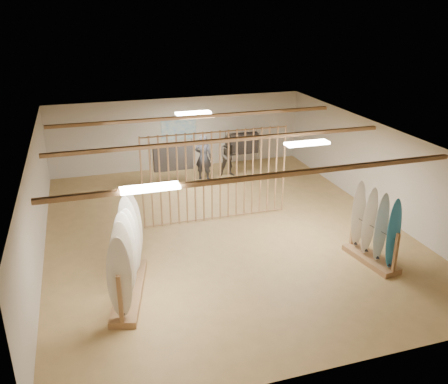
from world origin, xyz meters
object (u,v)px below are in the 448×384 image
object	(u,v)px
clothing_rack_b	(243,143)
clothing_rack_a	(173,157)
rack_right	(373,239)
shopper_b	(229,153)
shopper_a	(203,154)
rack_left	(128,267)

from	to	relation	value
clothing_rack_b	clothing_rack_a	bearing A→B (deg)	-159.31
rack_right	shopper_b	distance (m)	7.44
clothing_rack_b	shopper_b	bearing A→B (deg)	-134.40
shopper_a	shopper_b	world-z (taller)	shopper_a
rack_left	clothing_rack_a	bearing A→B (deg)	83.59
rack_left	clothing_rack_a	world-z (taller)	rack_left
clothing_rack_b	shopper_a	bearing A→B (deg)	-152.21
clothing_rack_a	shopper_b	bearing A→B (deg)	7.37
rack_right	shopper_a	distance (m)	7.60
shopper_a	clothing_rack_a	bearing A→B (deg)	39.68
rack_left	rack_right	bearing A→B (deg)	10.04
clothing_rack_b	shopper_b	size ratio (longest dim) A/B	0.81
rack_left	shopper_a	size ratio (longest dim) A/B	1.33
clothing_rack_b	rack_right	bearing A→B (deg)	-87.76
rack_left	rack_right	distance (m)	6.13
clothing_rack_a	rack_left	bearing A→B (deg)	-110.81
clothing_rack_a	clothing_rack_b	world-z (taller)	clothing_rack_a
rack_left	shopper_a	world-z (taller)	rack_left
clothing_rack_a	shopper_a	xyz separation A→B (m)	(1.20, 0.20, -0.07)
rack_left	shopper_b	size ratio (longest dim) A/B	1.48
clothing_rack_b	shopper_a	size ratio (longest dim) A/B	0.73
rack_left	shopper_b	bearing A→B (deg)	69.75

